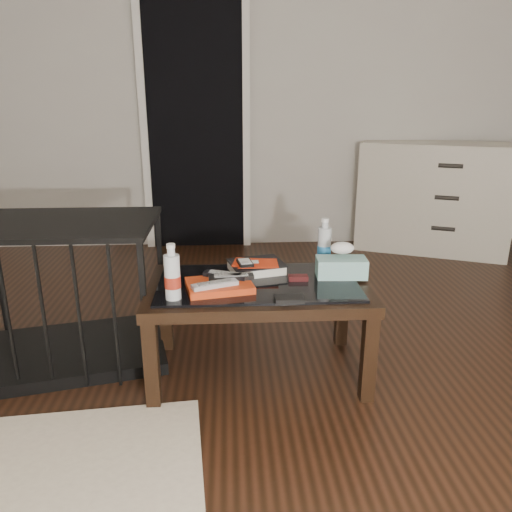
{
  "coord_description": "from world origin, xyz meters",
  "views": [
    {
      "loc": [
        -0.14,
        -1.8,
        1.28
      ],
      "look_at": [
        -0.02,
        0.42,
        0.55
      ],
      "focal_mm": 35.0,
      "sensor_mm": 36.0,
      "label": 1
    }
  ],
  "objects": [
    {
      "name": "dvd_mailers",
      "position": [
        -0.03,
        0.45,
        0.51
      ],
      "size": [
        0.21,
        0.17,
        0.01
      ],
      "primitive_type": "cube",
      "rotation": [
        0.0,
        0.0,
        -0.17
      ],
      "color": "red",
      "rests_on": "textbook"
    },
    {
      "name": "remote_black_front",
      "position": [
        -0.13,
        0.27,
        0.5
      ],
      "size": [
        0.2,
        0.07,
        0.02
      ],
      "primitive_type": "cube",
      "rotation": [
        0.0,
        0.0,
        0.1
      ],
      "color": "black",
      "rests_on": "magazines"
    },
    {
      "name": "doorway",
      "position": [
        -0.4,
        2.47,
        1.02
      ],
      "size": [
        0.9,
        0.08,
        2.07
      ],
      "color": "black",
      "rests_on": "ground"
    },
    {
      "name": "dresser",
      "position": [
        1.58,
        2.23,
        0.45
      ],
      "size": [
        1.3,
        0.93,
        0.9
      ],
      "rotation": [
        0.0,
        0.0,
        -0.4
      ],
      "color": "beige",
      "rests_on": "ground"
    },
    {
      "name": "wallet",
      "position": [
        0.1,
        0.08,
        0.47
      ],
      "size": [
        0.12,
        0.07,
        0.02
      ],
      "primitive_type": "cube",
      "rotation": [
        0.0,
        0.0,
        0.03
      ],
      "color": "black",
      "rests_on": "coffee_table"
    },
    {
      "name": "coffee_table",
      "position": [
        -0.01,
        0.32,
        0.4
      ],
      "size": [
        1.0,
        0.6,
        0.46
      ],
      "color": "black",
      "rests_on": "ground"
    },
    {
      "name": "ground",
      "position": [
        0.0,
        0.0,
        0.0
      ],
      "size": [
        5.0,
        5.0,
        0.0
      ],
      "primitive_type": "plane",
      "color": "black",
      "rests_on": "ground"
    },
    {
      "name": "ipod",
      "position": [
        -0.07,
        0.41,
        0.52
      ],
      "size": [
        0.08,
        0.11,
        0.02
      ],
      "primitive_type": "cube",
      "rotation": [
        0.0,
        0.0,
        0.18
      ],
      "color": "black",
      "rests_on": "dvd_mailers"
    },
    {
      "name": "water_bottle_right",
      "position": [
        0.33,
        0.54,
        0.58
      ],
      "size": [
        0.07,
        0.07,
        0.24
      ],
      "primitive_type": "cylinder",
      "rotation": [
        0.0,
        0.0,
        0.08
      ],
      "color": "silver",
      "rests_on": "coffee_table"
    },
    {
      "name": "textbook",
      "position": [
        -0.01,
        0.46,
        0.48
      ],
      "size": [
        0.29,
        0.26,
        0.05
      ],
      "primitive_type": "cube",
      "rotation": [
        0.0,
        0.0,
        0.25
      ],
      "color": "black",
      "rests_on": "coffee_table"
    },
    {
      "name": "remote_silver",
      "position": [
        -0.2,
        0.19,
        0.5
      ],
      "size": [
        0.2,
        0.12,
        0.02
      ],
      "primitive_type": "cube",
      "rotation": [
        0.0,
        0.0,
        0.37
      ],
      "color": "#A3A3A8",
      "rests_on": "magazines"
    },
    {
      "name": "flip_phone",
      "position": [
        0.17,
        0.33,
        0.47
      ],
      "size": [
        0.09,
        0.05,
        0.02
      ],
      "primitive_type": "cube",
      "rotation": [
        0.0,
        0.0,
        -0.02
      ],
      "color": "black",
      "rests_on": "coffee_table"
    },
    {
      "name": "remote_black_back",
      "position": [
        -0.16,
        0.31,
        0.5
      ],
      "size": [
        0.2,
        0.12,
        0.02
      ],
      "primitive_type": "cube",
      "rotation": [
        0.0,
        0.0,
        -0.38
      ],
      "color": "black",
      "rests_on": "magazines"
    },
    {
      "name": "pet_crate",
      "position": [
        -0.94,
        0.5,
        0.23
      ],
      "size": [
        1.01,
        0.79,
        0.71
      ],
      "rotation": [
        0.0,
        0.0,
        0.23
      ],
      "color": "black",
      "rests_on": "ground"
    },
    {
      "name": "tissue_box",
      "position": [
        0.38,
        0.36,
        0.51
      ],
      "size": [
        0.24,
        0.13,
        0.09
      ],
      "primitive_type": "cube",
      "rotation": [
        0.0,
        0.0,
        -0.05
      ],
      "color": "teal",
      "rests_on": "coffee_table"
    },
    {
      "name": "water_bottle_left",
      "position": [
        -0.38,
        0.14,
        0.58
      ],
      "size": [
        0.08,
        0.08,
        0.24
      ],
      "primitive_type": "cylinder",
      "rotation": [
        0.0,
        0.0,
        0.33
      ],
      "color": "silver",
      "rests_on": "coffee_table"
    },
    {
      "name": "magazines",
      "position": [
        -0.19,
        0.24,
        0.48
      ],
      "size": [
        0.32,
        0.26,
        0.03
      ],
      "primitive_type": "cube",
      "rotation": [
        0.0,
        0.0,
        0.19
      ],
      "color": "red",
      "rests_on": "coffee_table"
    }
  ]
}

